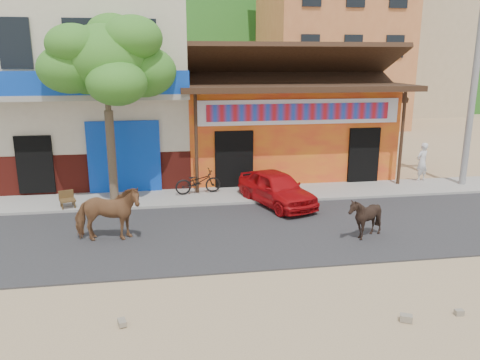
# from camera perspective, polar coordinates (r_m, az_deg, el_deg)

# --- Properties ---
(ground) EXTENTS (120.00, 120.00, 0.00)m
(ground) POSITION_cam_1_polar(r_m,az_deg,el_deg) (11.04, 6.70, -10.78)
(ground) COLOR #9E825B
(ground) RESTS_ON ground
(road) EXTENTS (60.00, 5.00, 0.04)m
(road) POSITION_cam_1_polar(r_m,az_deg,el_deg) (13.27, 3.80, -6.18)
(road) COLOR #28282B
(road) RESTS_ON ground
(sidewalk) EXTENTS (60.00, 2.00, 0.12)m
(sidewalk) POSITION_cam_1_polar(r_m,az_deg,el_deg) (16.51, 1.14, -1.82)
(sidewalk) COLOR gray
(sidewalk) RESTS_ON ground
(dance_club) EXTENTS (8.00, 6.00, 3.60)m
(dance_club) POSITION_cam_1_polar(r_m,az_deg,el_deg) (20.38, 4.75, 6.27)
(dance_club) COLOR orange
(dance_club) RESTS_ON ground
(cafe_building) EXTENTS (7.00, 6.00, 7.00)m
(cafe_building) POSITION_cam_1_polar(r_m,az_deg,el_deg) (19.82, -17.10, 10.40)
(cafe_building) COLOR beige
(cafe_building) RESTS_ON ground
(apartment_front) EXTENTS (9.00, 9.00, 12.00)m
(apartment_front) POSITION_cam_1_polar(r_m,az_deg,el_deg) (35.63, 10.80, 16.34)
(apartment_front) COLOR #CC723F
(apartment_front) RESTS_ON ground
(apartment_rear) EXTENTS (8.00, 8.00, 10.00)m
(apartment_rear) POSITION_cam_1_polar(r_m,az_deg,el_deg) (44.73, 19.32, 14.09)
(apartment_rear) COLOR tan
(apartment_rear) RESTS_ON ground
(hillside) EXTENTS (100.00, 40.00, 24.00)m
(hillside) POSITION_cam_1_polar(r_m,az_deg,el_deg) (79.98, -7.38, 19.61)
(hillside) COLOR #194C14
(hillside) RESTS_ON ground
(tree) EXTENTS (3.00, 3.00, 6.00)m
(tree) POSITION_cam_1_polar(r_m,az_deg,el_deg) (15.58, -15.74, 8.15)
(tree) COLOR #2D721E
(tree) RESTS_ON sidewalk
(utility_pole) EXTENTS (0.24, 0.24, 8.00)m
(utility_pole) POSITION_cam_1_polar(r_m,az_deg,el_deg) (19.09, 26.75, 11.25)
(utility_pole) COLOR gray
(utility_pole) RESTS_ON sidewalk
(cow_tan) EXTENTS (1.77, 0.85, 1.48)m
(cow_tan) POSITION_cam_1_polar(r_m,az_deg,el_deg) (12.72, -15.86, -4.01)
(cow_tan) COLOR brown
(cow_tan) RESTS_ON road
(cow_dark) EXTENTS (1.23, 1.15, 1.15)m
(cow_dark) POSITION_cam_1_polar(r_m,az_deg,el_deg) (12.91, 15.00, -4.44)
(cow_dark) COLOR black
(cow_dark) RESTS_ON road
(red_car) EXTENTS (2.39, 3.57, 1.13)m
(red_car) POSITION_cam_1_polar(r_m,az_deg,el_deg) (15.37, 4.46, -1.00)
(red_car) COLOR #B40C11
(red_car) RESTS_ON road
(scooter) EXTENTS (1.69, 0.82, 0.85)m
(scooter) POSITION_cam_1_polar(r_m,az_deg,el_deg) (16.42, -5.13, -0.21)
(scooter) COLOR black
(scooter) RESTS_ON sidewalk
(pedestrian) EXTENTS (0.64, 0.54, 1.50)m
(pedestrian) POSITION_cam_1_polar(r_m,az_deg,el_deg) (19.34, 21.30, 2.07)
(pedestrian) COLOR silver
(pedestrian) RESTS_ON sidewalk
(cafe_chair_right) EXTENTS (0.58, 0.58, 0.98)m
(cafe_chair_right) POSITION_cam_1_polar(r_m,az_deg,el_deg) (15.77, -20.37, -1.45)
(cafe_chair_right) COLOR #453217
(cafe_chair_right) RESTS_ON sidewalk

